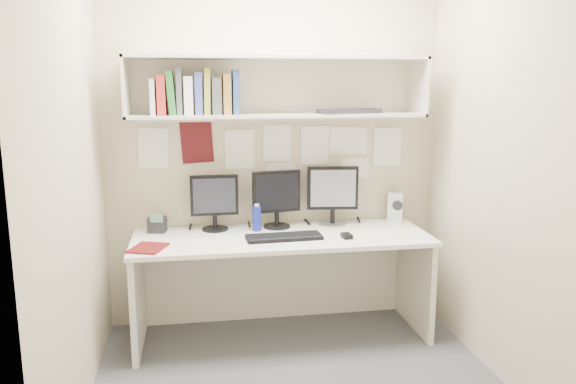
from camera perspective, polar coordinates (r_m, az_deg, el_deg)
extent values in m
cube|color=#47474C|center=(3.51, 1.10, -18.81)|extent=(2.40, 2.00, 0.01)
cube|color=#BDAF90|center=(4.06, -1.41, 4.71)|extent=(2.40, 0.02, 2.60)
cube|color=#BDAF90|center=(2.12, 6.15, -1.20)|extent=(2.40, 0.02, 2.60)
cube|color=#BDAF90|center=(3.09, -21.25, 1.98)|extent=(0.02, 2.00, 2.60)
cube|color=#BDAF90|center=(3.50, 20.90, 2.98)|extent=(0.02, 2.00, 2.60)
cube|color=white|center=(3.82, -0.62, -4.64)|extent=(2.00, 0.70, 0.03)
cube|color=beige|center=(4.24, -1.29, -8.21)|extent=(1.96, 0.02, 0.70)
cube|color=beige|center=(3.85, -1.02, 7.80)|extent=(2.00, 0.38, 0.02)
cube|color=beige|center=(3.84, -1.04, 13.47)|extent=(2.00, 0.38, 0.02)
cube|color=beige|center=(4.02, -1.41, 10.65)|extent=(2.00, 0.02, 0.40)
cube|color=beige|center=(3.82, -16.12, 10.21)|extent=(0.02, 0.38, 0.40)
cube|color=beige|center=(4.10, 13.02, 10.38)|extent=(0.02, 0.38, 0.40)
cylinder|color=black|center=(3.99, -7.41, -3.74)|extent=(0.18, 0.18, 0.01)
cylinder|color=black|center=(3.97, -7.43, -3.01)|extent=(0.03, 0.03, 0.09)
cube|color=black|center=(3.94, -7.50, -0.32)|extent=(0.33, 0.04, 0.28)
cube|color=black|center=(3.92, -7.49, -0.38)|extent=(0.29, 0.01, 0.24)
cylinder|color=black|center=(4.02, -1.14, -3.51)|extent=(0.19, 0.19, 0.01)
cylinder|color=black|center=(4.01, -1.14, -2.75)|extent=(0.03, 0.03, 0.10)
cube|color=black|center=(3.98, -1.18, 0.05)|extent=(0.35, 0.09, 0.30)
cube|color=black|center=(3.96, -1.13, -0.01)|extent=(0.30, 0.05, 0.25)
cylinder|color=#A5A5AA|center=(4.10, 4.53, -3.26)|extent=(0.20, 0.20, 0.01)
cylinder|color=black|center=(4.08, 4.55, -2.47)|extent=(0.03, 0.03, 0.10)
cube|color=black|center=(4.05, 4.55, 0.42)|extent=(0.37, 0.08, 0.31)
cube|color=#A7A7AB|center=(4.03, 4.62, 0.37)|extent=(0.32, 0.04, 0.27)
cube|color=black|center=(3.73, -0.41, -4.60)|extent=(0.51, 0.20, 0.02)
cube|color=black|center=(3.77, 5.98, -4.46)|extent=(0.07, 0.10, 0.03)
cube|color=silver|center=(4.27, 10.78, -1.46)|extent=(0.13, 0.13, 0.22)
cylinder|color=black|center=(4.21, 11.06, -1.34)|extent=(0.07, 0.03, 0.08)
cylinder|color=navy|center=(3.92, -3.18, -2.70)|extent=(0.06, 0.06, 0.18)
cylinder|color=white|center=(3.90, -3.20, -1.37)|extent=(0.03, 0.03, 0.02)
cube|color=#59100F|center=(3.61, -14.01, -5.54)|extent=(0.26, 0.29, 0.01)
cube|color=black|center=(3.99, -13.14, -3.24)|extent=(0.13, 0.12, 0.11)
cube|color=#4C6659|center=(3.92, -13.23, -2.60)|extent=(0.09, 0.03, 0.06)
cube|color=silver|center=(3.78, -13.55, 9.35)|extent=(0.03, 0.19, 0.23)
cube|color=#B12520|center=(3.77, -12.71, 9.57)|extent=(0.05, 0.19, 0.26)
cube|color=#216526|center=(3.77, -11.78, 9.80)|extent=(0.04, 0.19, 0.28)
cube|color=#47474B|center=(3.77, -10.99, 10.02)|extent=(0.03, 0.19, 0.31)
cube|color=white|center=(3.77, -10.07, 9.60)|extent=(0.06, 0.19, 0.25)
cube|color=#374289|center=(3.77, -9.09, 9.83)|extent=(0.05, 0.19, 0.27)
cube|color=olive|center=(3.77, -8.24, 10.04)|extent=(0.04, 0.19, 0.30)
cube|color=#3F3F41|center=(3.77, -7.29, 9.62)|extent=(0.06, 0.19, 0.24)
cube|color=olive|center=(3.77, -6.25, 9.84)|extent=(0.05, 0.19, 0.26)
cube|color=navy|center=(3.78, -5.36, 10.05)|extent=(0.04, 0.19, 0.29)
cube|color=black|center=(3.91, 6.26, 8.17)|extent=(0.46, 0.29, 0.03)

